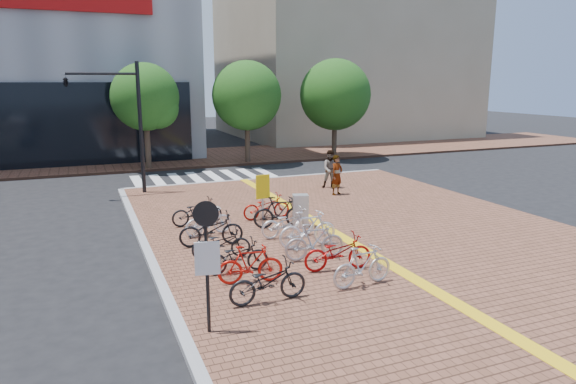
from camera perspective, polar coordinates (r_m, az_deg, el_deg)
name	(u,v)px	position (r m, az deg, el deg)	size (l,w,h in m)	color
ground	(303,263)	(14.75, 1.63, -7.91)	(120.00, 120.00, 0.00)	black
sidewalk	(521,316)	(12.57, 24.46, -12.40)	(14.00, 34.00, 0.15)	brown
tactile_strip	(485,320)	(11.87, 21.08, -13.14)	(0.40, 34.00, 0.01)	yellow
kerb_north	(262,180)	(26.59, -2.90, 1.39)	(14.00, 0.25, 0.15)	gray
far_sidewalk	(173,159)	(34.49, -12.62, 3.61)	(70.00, 8.00, 0.15)	brown
building_beige	(341,38)	(50.67, 5.89, 16.63)	(20.00, 18.00, 18.00)	gray
crosswalk	(206,178)	(27.82, -9.13, 1.59)	(7.50, 4.00, 0.01)	silver
street_trees	(263,97)	(31.96, -2.76, 10.48)	(16.20, 4.60, 6.35)	#38281E
bike_0	(268,282)	(11.79, -2.26, -9.92)	(0.65, 1.85, 0.97)	black
bike_1	(250,264)	(12.85, -4.21, -8.01)	(0.46, 1.63, 0.98)	red
bike_2	(237,256)	(13.58, -5.69, -7.12)	(0.59, 1.68, 0.88)	black
bike_3	(221,243)	(14.69, -7.44, -5.67)	(0.58, 1.67, 0.88)	black
bike_4	(211,229)	(15.80, -8.54, -4.14)	(0.68, 1.94, 1.02)	black
bike_5	(209,221)	(16.85, -8.82, -3.19)	(0.46, 1.62, 0.97)	white
bike_6	(197,212)	(18.16, -10.08, -2.16)	(0.63, 1.80, 0.95)	black
bike_7	(363,266)	(12.77, 8.28, -8.15)	(0.48, 1.70, 1.02)	silver
bike_8	(338,252)	(13.74, 5.56, -6.68)	(0.65, 1.86, 0.98)	#A10C0B
bike_9	(315,241)	(14.44, 2.98, -5.51)	(0.50, 1.77, 1.06)	#ACACB0
bike_10	(308,229)	(15.49, 2.21, -4.14)	(0.53, 1.88, 1.13)	white
bike_11	(288,223)	(16.48, 0.02, -3.43)	(0.63, 1.82, 0.96)	silver
bike_12	(280,212)	(17.51, -0.92, -2.24)	(0.52, 1.82, 1.10)	black
bike_13	(266,207)	(18.65, -2.42, -1.63)	(0.61, 1.75, 0.92)	#A5140B
pedestrian_a	(337,175)	(22.66, 5.46, 1.90)	(0.64, 0.42, 1.76)	gray
pedestrian_b	(331,169)	(24.05, 4.82, 2.54)	(0.87, 0.68, 1.78)	#444A57
utility_box	(300,211)	(17.57, 1.38, -2.12)	(0.52, 0.38, 1.14)	silver
yellow_sign	(263,192)	(17.23, -2.81, 0.05)	(0.51, 0.16, 1.87)	#B7B7BC
notice_sign	(207,251)	(10.11, -9.01, -6.50)	(0.50, 0.16, 2.71)	black
traffic_light_pole	(107,104)	(23.51, -19.47, 9.23)	(3.09, 1.19, 5.76)	black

